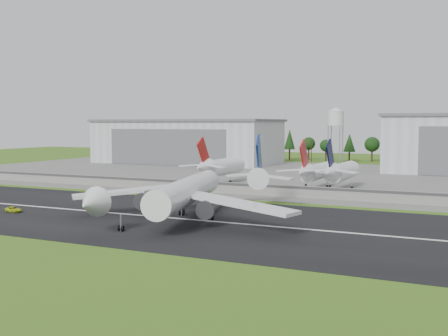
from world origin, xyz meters
The scene contains 14 objects.
ground centered at (0.00, 0.00, 0.00)m, with size 600.00×600.00×0.00m, color #376518.
runway centered at (0.00, 10.00, 0.05)m, with size 320.00×60.00×0.10m, color black.
runway_centerline centered at (0.00, 10.00, 0.11)m, with size 220.00×1.00×0.02m, color white.
apron centered at (0.00, 120.00, 0.05)m, with size 320.00×150.00×0.10m, color slate.
blast_fence centered at (0.00, 54.99, 1.81)m, with size 240.00×0.61×3.50m.
hangar_west centered at (-80.00, 164.92, 11.63)m, with size 97.00×44.00×23.20m.
water_tower centered at (-5.00, 185.00, 24.55)m, with size 8.40×8.40×29.40m.
utility_poles centered at (0.00, 200.00, 0.00)m, with size 230.00×3.00×12.00m, color black, non-canonical shape.
treeline centered at (0.00, 215.00, 0.00)m, with size 320.00×16.00×22.00m, color black, non-canonical shape.
main_airliner centered at (7.36, 9.58, 4.89)m, with size 55.28×58.42×18.17m.
ground_vehicle centered at (-34.18, 0.93, 0.74)m, with size 2.12×4.59×1.28m, color #B0C316.
parked_jet_red_a centered at (-17.31, 76.57, 6.20)m, with size 7.36×31.29×16.71m.
parked_jet_red_b centered at (16.63, 76.50, 5.87)m, with size 7.36×31.29×16.35m.
parked_jet_navy centered at (24.53, 76.55, 6.09)m, with size 7.36×31.29×16.60m.
Camera 1 is at (67.38, -95.51, 20.85)m, focal length 45.00 mm.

